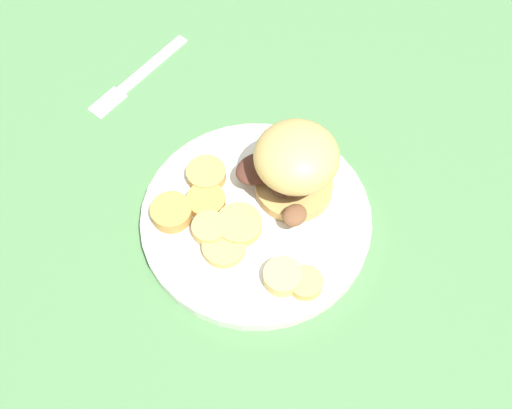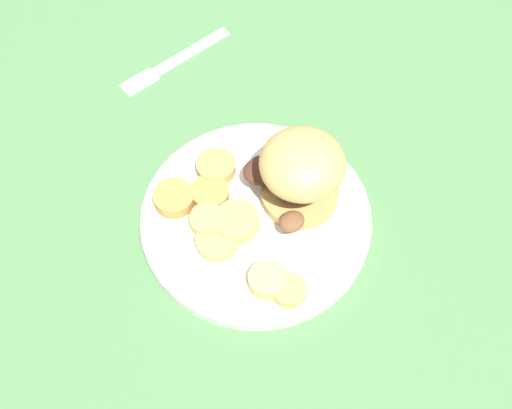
% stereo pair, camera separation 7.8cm
% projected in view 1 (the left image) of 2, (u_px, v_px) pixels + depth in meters
% --- Properties ---
extents(ground_plane, '(4.00, 4.00, 0.00)m').
position_uv_depth(ground_plane, '(256.00, 223.00, 0.81)').
color(ground_plane, '#4C7A47').
extents(dinner_plate, '(0.26, 0.26, 0.02)m').
position_uv_depth(dinner_plate, '(256.00, 219.00, 0.80)').
color(dinner_plate, white).
rests_on(dinner_plate, ground_plane).
extents(sandwich, '(0.10, 0.11, 0.09)m').
position_uv_depth(sandwich, '(294.00, 165.00, 0.77)').
color(sandwich, tan).
rests_on(sandwich, dinner_plate).
extents(potato_round_0, '(0.05, 0.05, 0.01)m').
position_uv_depth(potato_round_0, '(206.00, 174.00, 0.82)').
color(potato_round_0, tan).
rests_on(potato_round_0, dinner_plate).
extents(potato_round_1, '(0.05, 0.05, 0.01)m').
position_uv_depth(potato_round_1, '(224.00, 247.00, 0.77)').
color(potato_round_1, tan).
rests_on(potato_round_1, dinner_plate).
extents(potato_round_2, '(0.04, 0.04, 0.01)m').
position_uv_depth(potato_round_2, '(206.00, 201.00, 0.80)').
color(potato_round_2, '#BC8942').
rests_on(potato_round_2, dinner_plate).
extents(potato_round_3, '(0.04, 0.04, 0.01)m').
position_uv_depth(potato_round_3, '(209.00, 228.00, 0.78)').
color(potato_round_3, tan).
rests_on(potato_round_3, dinner_plate).
extents(potato_round_4, '(0.04, 0.04, 0.01)m').
position_uv_depth(potato_round_4, '(306.00, 283.00, 0.75)').
color(potato_round_4, tan).
rests_on(potato_round_4, dinner_plate).
extents(potato_round_5, '(0.04, 0.04, 0.02)m').
position_uv_depth(potato_round_5, '(283.00, 276.00, 0.75)').
color(potato_round_5, '#DBB766').
rests_on(potato_round_5, dinner_plate).
extents(potato_round_6, '(0.05, 0.05, 0.02)m').
position_uv_depth(potato_round_6, '(171.00, 212.00, 0.79)').
color(potato_round_6, '#BC8942').
rests_on(potato_round_6, dinner_plate).
extents(potato_round_7, '(0.05, 0.05, 0.01)m').
position_uv_depth(potato_round_7, '(240.00, 226.00, 0.78)').
color(potato_round_7, tan).
rests_on(potato_round_7, dinner_plate).
extents(fork, '(0.17, 0.05, 0.00)m').
position_uv_depth(fork, '(139.00, 76.00, 0.92)').
color(fork, silver).
rests_on(fork, ground_plane).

